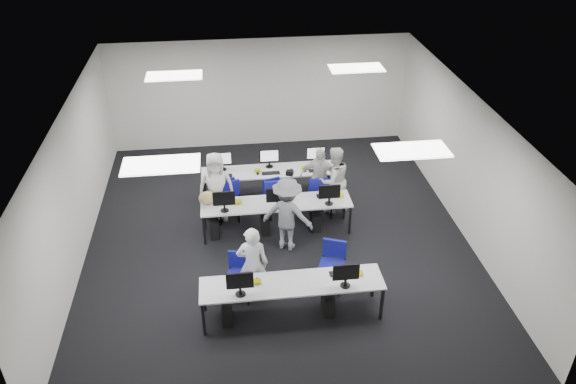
{
  "coord_description": "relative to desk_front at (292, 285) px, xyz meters",
  "views": [
    {
      "loc": [
        -0.97,
        -9.78,
        7.17
      ],
      "look_at": [
        0.24,
        0.16,
        1.0
      ],
      "focal_mm": 35.0,
      "sensor_mm": 36.0,
      "label": 1
    }
  ],
  "objects": [
    {
      "name": "chair_5",
      "position": [
        -1.01,
        3.48,
        -0.39
      ],
      "size": [
        0.58,
        0.6,
        0.91
      ],
      "rotation": [
        0.0,
        0.0,
        0.32
      ],
      "color": "navy",
      "rests_on": "ground"
    },
    {
      "name": "desk_front",
      "position": [
        0.0,
        0.0,
        0.0
      ],
      "size": [
        3.2,
        0.7,
        0.73
      ],
      "color": "#AEB0B3",
      "rests_on": "ground"
    },
    {
      "name": "equipment_mid",
      "position": [
        -0.19,
        2.58,
        -0.32
      ],
      "size": [
        2.91,
        0.41,
        1.19
      ],
      "color": "white",
      "rests_on": "desk_mid"
    },
    {
      "name": "chair_3",
      "position": [
        0.02,
        3.26,
        -0.41
      ],
      "size": [
        0.53,
        0.55,
        0.85
      ],
      "rotation": [
        0.0,
        0.0,
        0.31
      ],
      "color": "navy",
      "rests_on": "ground"
    },
    {
      "name": "ceiling_panels",
      "position": [
        0.0,
        2.4,
        2.3
      ],
      "size": [
        5.2,
        4.6,
        0.02
      ],
      "color": "white",
      "rests_on": "room"
    },
    {
      "name": "student_1",
      "position": [
        1.36,
        3.28,
        0.12
      ],
      "size": [
        0.92,
        0.82,
        1.59
      ],
      "primitive_type": "imported",
      "rotation": [
        0.0,
        0.0,
        3.46
      ],
      "color": "silver",
      "rests_on": "ground"
    },
    {
      "name": "room",
      "position": [
        0.0,
        2.4,
        0.82
      ],
      "size": [
        9.0,
        9.02,
        3.0
      ],
      "color": "black",
      "rests_on": "ground"
    },
    {
      "name": "handbag",
      "position": [
        -1.45,
        2.73,
        0.2
      ],
      "size": [
        0.39,
        0.27,
        0.3
      ],
      "primitive_type": "ellipsoid",
      "rotation": [
        0.0,
        0.0,
        0.11
      ],
      "color": "tan",
      "rests_on": "desk_mid"
    },
    {
      "name": "chair_6",
      "position": [
        0.01,
        3.34,
        -0.38
      ],
      "size": [
        0.46,
        0.51,
        0.94
      ],
      "rotation": [
        0.0,
        0.0,
        0.01
      ],
      "color": "navy",
      "rests_on": "ground"
    },
    {
      "name": "equipment_back",
      "position": [
        0.19,
        4.02,
        -0.32
      ],
      "size": [
        2.91,
        0.41,
        1.19
      ],
      "color": "white",
      "rests_on": "desk_back"
    },
    {
      "name": "chair_1",
      "position": [
        0.84,
        0.67,
        -0.38
      ],
      "size": [
        0.62,
        0.64,
        0.94
      ],
      "rotation": [
        0.0,
        0.0,
        -0.38
      ],
      "color": "navy",
      "rests_on": "ground"
    },
    {
      "name": "chair_2",
      "position": [
        -1.03,
        3.24,
        -0.39
      ],
      "size": [
        0.5,
        0.54,
        0.92
      ],
      "rotation": [
        0.0,
        0.0,
        0.12
      ],
      "color": "navy",
      "rests_on": "ground"
    },
    {
      "name": "chair_7",
      "position": [
        1.04,
        3.34,
        -0.39
      ],
      "size": [
        0.51,
        0.54,
        0.92
      ],
      "rotation": [
        0.0,
        0.0,
        -0.13
      ],
      "color": "navy",
      "rests_on": "ground"
    },
    {
      "name": "chair_4",
      "position": [
        1.12,
        3.14,
        -0.42
      ],
      "size": [
        0.47,
        0.5,
        0.83
      ],
      "rotation": [
        0.0,
        0.0,
        -0.16
      ],
      "color": "navy",
      "rests_on": "ground"
    },
    {
      "name": "dslr_camera",
      "position": [
        0.23,
        2.17,
        1.01
      ],
      "size": [
        0.2,
        0.22,
        0.1
      ],
      "primitive_type": "cube",
      "rotation": [
        0.0,
        0.0,
        2.73
      ],
      "color": "black",
      "rests_on": "photographer"
    },
    {
      "name": "desk_back",
      "position": [
        0.0,
        4.0,
        0.0
      ],
      "size": [
        3.2,
        0.7,
        0.73
      ],
      "color": "#AEB0B3",
      "rests_on": "ground"
    },
    {
      "name": "desk_mid",
      "position": [
        0.0,
        2.6,
        0.0
      ],
      "size": [
        3.2,
        0.7,
        0.73
      ],
      "color": "#AEB0B3",
      "rests_on": "ground"
    },
    {
      "name": "student_0",
      "position": [
        -0.65,
        0.52,
        0.1
      ],
      "size": [
        0.6,
        0.42,
        1.57
      ],
      "primitive_type": "imported",
      "rotation": [
        0.0,
        0.0,
        3.06
      ],
      "color": "silver",
      "rests_on": "ground"
    },
    {
      "name": "student_2",
      "position": [
        -1.26,
        3.27,
        0.13
      ],
      "size": [
        0.81,
        0.55,
        1.62
      ],
      "primitive_type": "imported",
      "rotation": [
        0.0,
        0.0,
        0.04
      ],
      "color": "silver",
      "rests_on": "ground"
    },
    {
      "name": "student_3",
      "position": [
        1.07,
        3.51,
        0.07
      ],
      "size": [
        0.95,
        0.65,
        1.5
      ],
      "primitive_type": "imported",
      "rotation": [
        0.0,
        0.0,
        -0.35
      ],
      "color": "silver",
      "rests_on": "ground"
    },
    {
      "name": "equipment_front",
      "position": [
        -0.19,
        -0.02,
        -0.32
      ],
      "size": [
        2.51,
        0.41,
        1.19
      ],
      "color": "#0D2EA9",
      "rests_on": "desk_front"
    },
    {
      "name": "chair_0",
      "position": [
        -0.91,
        0.61,
        -0.4
      ],
      "size": [
        0.52,
        0.56,
        0.89
      ],
      "rotation": [
        0.0,
        0.0,
        -0.2
      ],
      "color": "navy",
      "rests_on": "ground"
    },
    {
      "name": "photographer",
      "position": [
        0.16,
        2.0,
        0.14
      ],
      "size": [
        1.21,
        0.98,
        1.63
      ],
      "primitive_type": "imported",
      "rotation": [
        0.0,
        0.0,
        2.73
      ],
      "color": "slate",
      "rests_on": "ground"
    }
  ]
}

